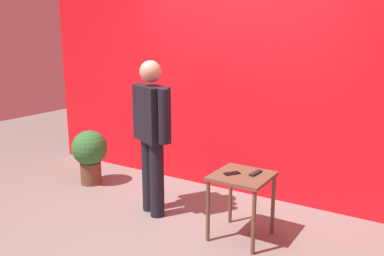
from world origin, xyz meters
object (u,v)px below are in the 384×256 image
object	(u,v)px
cell_phone	(232,173)
standing_person	(152,130)
side_table	(242,185)
potted_plant	(90,152)
tv_remote	(256,173)

from	to	relation	value
cell_phone	standing_person	bearing A→B (deg)	-147.74
side_table	potted_plant	world-z (taller)	potted_plant
side_table	cell_phone	xyz separation A→B (m)	(-0.09, -0.03, 0.11)
standing_person	tv_remote	xyz separation A→B (m)	(1.12, 0.08, -0.27)
cell_phone	potted_plant	size ratio (longest dim) A/B	0.21
side_table	tv_remote	size ratio (longest dim) A/B	3.63
potted_plant	side_table	bearing A→B (deg)	-7.03
standing_person	side_table	world-z (taller)	standing_person
cell_phone	tv_remote	size ratio (longest dim) A/B	0.85
standing_person	side_table	distance (m)	1.09
standing_person	tv_remote	world-z (taller)	standing_person
side_table	tv_remote	xyz separation A→B (m)	(0.10, 0.08, 0.11)
tv_remote	potted_plant	size ratio (longest dim) A/B	0.25
tv_remote	potted_plant	world-z (taller)	potted_plant
side_table	potted_plant	size ratio (longest dim) A/B	0.90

